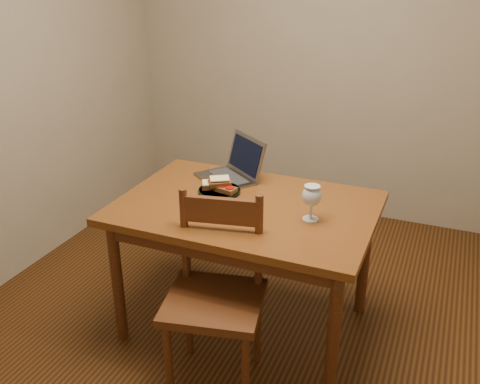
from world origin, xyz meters
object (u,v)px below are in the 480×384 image
at_px(chair, 215,288).
at_px(plate, 219,191).
at_px(table, 246,219).
at_px(milk_glass, 311,203).
at_px(laptop, 235,168).

height_order(chair, plate, chair).
bearing_deg(chair, plate, 100.46).
bearing_deg(table, milk_glass, -6.73).
distance_m(chair, laptop, 0.83).
bearing_deg(plate, table, -23.34).
xyz_separation_m(plate, laptop, (-0.01, 0.23, 0.05)).
bearing_deg(table, chair, -86.86).
height_order(milk_glass, laptop, laptop).
xyz_separation_m(chair, plate, (-0.21, 0.51, 0.24)).
bearing_deg(chair, laptop, 94.67).
xyz_separation_m(chair, laptop, (-0.22, 0.74, 0.29)).
xyz_separation_m(table, laptop, (-0.19, 0.31, 0.15)).
distance_m(table, laptop, 0.39).
distance_m(plate, laptop, 0.23).
bearing_deg(plate, chair, -67.79).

